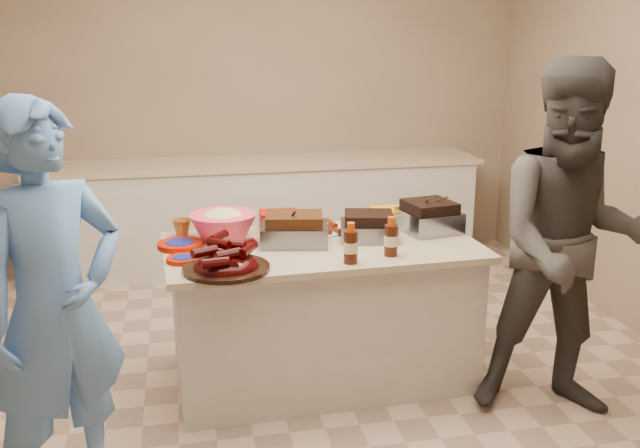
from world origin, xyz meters
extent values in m
cube|color=#47230F|center=(-0.05, 0.17, 0.80)|extent=(0.40, 0.33, 0.11)
cube|color=black|center=(0.37, 0.18, 0.80)|extent=(0.36, 0.32, 0.09)
cube|color=gray|center=(0.75, 0.27, 0.80)|extent=(0.35, 0.35, 0.12)
cylinder|color=silver|center=(0.09, 0.36, 0.80)|extent=(0.36, 0.36, 0.05)
cube|color=#FFB204|center=(0.64, 0.51, 0.80)|extent=(0.33, 0.25, 0.08)
cylinder|color=#381509|center=(0.17, -0.21, 0.80)|extent=(0.07, 0.07, 0.21)
cylinder|color=#381509|center=(0.40, -0.13, 0.80)|extent=(0.07, 0.07, 0.21)
cylinder|color=#F0C200|center=(-0.04, 0.29, 0.80)|extent=(0.05, 0.05, 0.13)
imported|color=silver|center=(-0.02, 0.28, 0.80)|extent=(0.15, 0.05, 0.15)
cylinder|color=#9E1200|center=(-0.67, 0.22, 0.80)|extent=(0.25, 0.25, 0.03)
cylinder|color=#9E1200|center=(-0.66, -0.02, 0.80)|extent=(0.17, 0.17, 0.02)
imported|color=#A15720|center=(-0.65, 0.45, 0.80)|extent=(0.11, 0.10, 0.10)
cube|color=#9E1200|center=(-0.09, 0.47, 0.80)|extent=(0.22, 0.17, 0.11)
imported|color=#474440|center=(1.25, -0.44, 0.00)|extent=(1.32, 1.98, 0.69)
camera|label=1|loc=(-0.64, -3.51, 1.95)|focal=40.00mm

